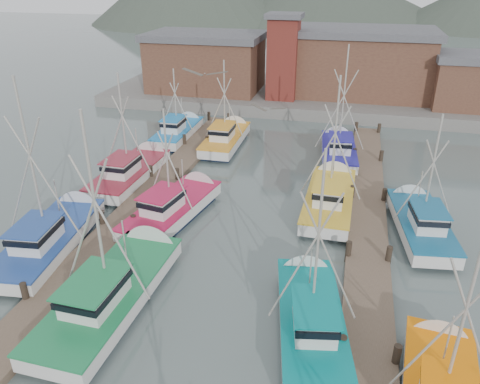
% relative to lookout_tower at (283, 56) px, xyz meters
% --- Properties ---
extents(ground, '(260.00, 260.00, 0.00)m').
position_rel_lookout_tower_xyz_m(ground, '(2.00, -33.00, -5.55)').
color(ground, '#465452').
rests_on(ground, ground).
extents(dock_left, '(2.30, 46.00, 1.50)m').
position_rel_lookout_tower_xyz_m(dock_left, '(-5.00, -28.96, -5.34)').
color(dock_left, brown).
rests_on(dock_left, ground).
extents(dock_right, '(2.30, 46.00, 1.50)m').
position_rel_lookout_tower_xyz_m(dock_right, '(9.00, -28.96, -5.34)').
color(dock_right, brown).
rests_on(dock_right, ground).
extents(quay, '(44.00, 16.00, 1.20)m').
position_rel_lookout_tower_xyz_m(quay, '(2.00, 4.00, -4.95)').
color(quay, slate).
rests_on(quay, ground).
extents(shed_left, '(12.72, 8.48, 6.20)m').
position_rel_lookout_tower_xyz_m(shed_left, '(-9.00, 2.00, -1.21)').
color(shed_left, brown).
rests_on(shed_left, quay).
extents(shed_center, '(14.84, 9.54, 6.90)m').
position_rel_lookout_tower_xyz_m(shed_center, '(8.00, 4.00, -0.86)').
color(shed_center, brown).
rests_on(shed_center, quay).
extents(shed_right, '(8.48, 6.36, 5.20)m').
position_rel_lookout_tower_xyz_m(shed_right, '(19.00, 1.00, -1.71)').
color(shed_right, brown).
rests_on(shed_right, quay).
extents(lookout_tower, '(3.60, 3.60, 8.50)m').
position_rel_lookout_tower_xyz_m(lookout_tower, '(0.00, 0.00, 0.00)').
color(lookout_tower, maroon).
rests_on(lookout_tower, quay).
extents(distant_hills, '(175.00, 140.00, 42.00)m').
position_rel_lookout_tower_xyz_m(distant_hills, '(-10.76, 89.59, -5.55)').
color(distant_hills, '#40493D').
rests_on(distant_hills, ground).
extents(boat_4, '(4.07, 9.87, 10.10)m').
position_rel_lookout_tower_xyz_m(boat_4, '(-2.15, -33.65, -4.87)').
color(boat_4, black).
rests_on(boat_4, ground).
extents(boat_5, '(3.97, 8.57, 8.97)m').
position_rel_lookout_tower_xyz_m(boat_5, '(6.58, -33.35, -4.87)').
color(boat_5, black).
rests_on(boat_5, ground).
extents(boat_6, '(4.13, 9.29, 10.25)m').
position_rel_lookout_tower_xyz_m(boat_6, '(-7.63, -30.28, -4.86)').
color(boat_6, black).
rests_on(boat_6, ground).
extents(boat_8, '(4.07, 8.92, 7.64)m').
position_rel_lookout_tower_xyz_m(boat_8, '(-2.39, -25.44, -4.87)').
color(boat_8, black).
rests_on(boat_8, ground).
extents(boat_9, '(3.71, 9.07, 9.24)m').
position_rel_lookout_tower_xyz_m(boat_9, '(6.65, -21.82, -4.87)').
color(boat_9, black).
rests_on(boat_9, ground).
extents(boat_10, '(3.54, 8.90, 8.53)m').
position_rel_lookout_tower_xyz_m(boat_10, '(-7.37, -20.99, -4.87)').
color(boat_10, black).
rests_on(boat_10, ground).
extents(boat_11, '(3.52, 8.36, 7.83)m').
position_rel_lookout_tower_xyz_m(boat_11, '(11.82, -23.87, -4.87)').
color(boat_11, black).
rests_on(boat_11, ground).
extents(boat_12, '(3.22, 8.48, 7.97)m').
position_rel_lookout_tower_xyz_m(boat_12, '(-2.72, -12.39, -4.87)').
color(boat_12, black).
rests_on(boat_12, ground).
extents(boat_13, '(3.75, 8.47, 9.56)m').
position_rel_lookout_tower_xyz_m(boat_13, '(6.70, -13.09, -4.87)').
color(boat_13, black).
rests_on(boat_13, ground).
extents(boat_14, '(2.87, 7.95, 6.86)m').
position_rel_lookout_tower_xyz_m(boat_14, '(-7.32, -11.62, -4.88)').
color(boat_14, black).
rests_on(boat_14, ground).
extents(gull_near, '(1.55, 0.65, 0.24)m').
position_rel_lookout_tower_xyz_m(gull_near, '(2.75, -34.83, 5.26)').
color(gull_near, gray).
rests_on(gull_near, ground).
extents(gull_far, '(1.52, 0.66, 0.24)m').
position_rel_lookout_tower_xyz_m(gull_far, '(4.16, -31.01, 3.18)').
color(gull_far, gray).
rests_on(gull_far, ground).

